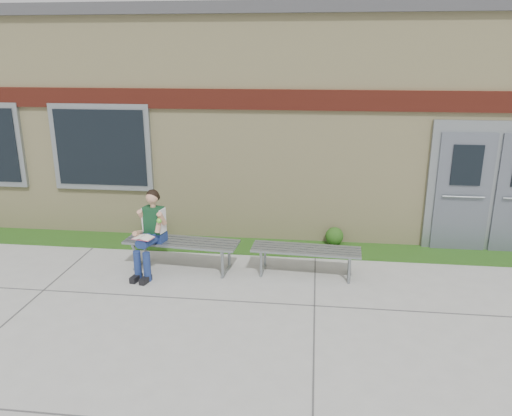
# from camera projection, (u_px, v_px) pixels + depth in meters

# --- Properties ---
(ground) EXTENTS (80.00, 80.00, 0.00)m
(ground) POSITION_uv_depth(u_px,v_px,m) (238.00, 320.00, 6.58)
(ground) COLOR #9E9E99
(ground) RESTS_ON ground
(grass_strip) EXTENTS (16.00, 0.80, 0.02)m
(grass_strip) POSITION_uv_depth(u_px,v_px,m) (260.00, 247.00, 9.04)
(grass_strip) COLOR #2A4913
(grass_strip) RESTS_ON ground
(school_building) EXTENTS (16.20, 6.22, 4.20)m
(school_building) POSITION_uv_depth(u_px,v_px,m) (276.00, 110.00, 11.64)
(school_building) COLOR beige
(school_building) RESTS_ON ground
(bench_left) EXTENTS (1.88, 0.67, 0.48)m
(bench_left) POSITION_uv_depth(u_px,v_px,m) (182.00, 247.00, 8.05)
(bench_left) COLOR gray
(bench_left) RESTS_ON ground
(bench_right) EXTENTS (1.73, 0.57, 0.44)m
(bench_right) POSITION_uv_depth(u_px,v_px,m) (306.00, 254.00, 7.84)
(bench_right) COLOR gray
(bench_right) RESTS_ON ground
(girl) EXTENTS (0.47, 0.81, 1.34)m
(girl) POSITION_uv_depth(u_px,v_px,m) (150.00, 230.00, 7.82)
(girl) COLOR navy
(girl) RESTS_ON ground
(shrub_mid) EXTENTS (0.42, 0.42, 0.42)m
(shrub_mid) POSITION_uv_depth(u_px,v_px,m) (152.00, 226.00, 9.45)
(shrub_mid) COLOR #2A4913
(shrub_mid) RESTS_ON grass_strip
(shrub_east) EXTENTS (0.33, 0.33, 0.33)m
(shrub_east) POSITION_uv_depth(u_px,v_px,m) (334.00, 236.00, 9.08)
(shrub_east) COLOR #2A4913
(shrub_east) RESTS_ON grass_strip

